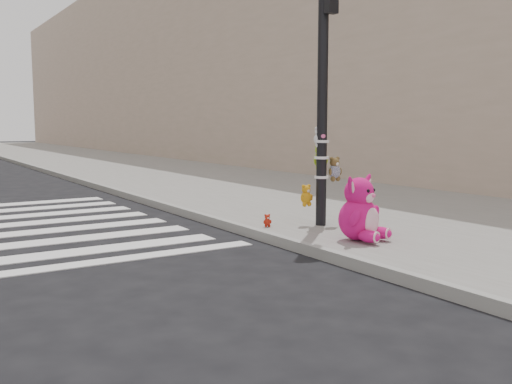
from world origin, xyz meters
TOP-DOWN VIEW (x-y plane):
  - ground at (0.00, 0.00)m, footprint 120.00×120.00m
  - sidewalk_near at (5.00, 10.00)m, footprint 7.00×80.00m
  - curb_edge at (1.55, 10.00)m, footprint 0.12×80.00m
  - bld_near at (10.50, 20.00)m, footprint 5.00×60.00m
  - signal_pole at (2.62, 1.82)m, footprint 0.67×0.50m
  - pink_bunny at (2.29, 0.57)m, footprint 0.72×0.79m
  - red_teddy at (1.80, 2.10)m, footprint 0.15×0.12m

SIDE VIEW (x-z plane):
  - ground at x=0.00m, z-range 0.00..0.00m
  - sidewalk_near at x=5.00m, z-range 0.00..0.14m
  - curb_edge at x=1.55m, z-range -0.01..0.15m
  - red_teddy at x=1.80m, z-range 0.14..0.34m
  - pink_bunny at x=2.29m, z-range 0.06..0.96m
  - signal_pole at x=2.62m, z-range -0.19..3.81m
  - bld_near at x=10.50m, z-range 0.00..10.00m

